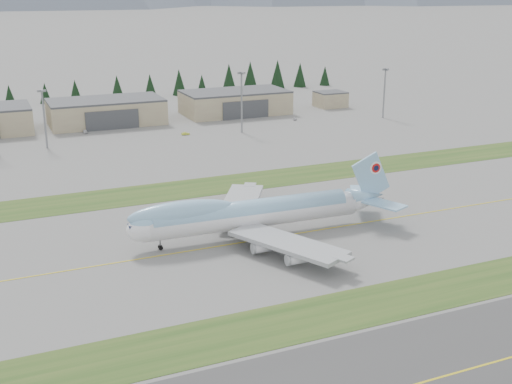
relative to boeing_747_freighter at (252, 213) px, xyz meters
name	(u,v)px	position (x,y,z in m)	size (l,w,h in m)	color
ground	(290,235)	(8.73, -2.67, -5.87)	(7000.00, 7000.00, 0.00)	#61615F
grass_strip_near	(380,303)	(8.73, -40.67, -5.87)	(400.00, 14.00, 0.08)	#27491A
grass_strip_far	(224,184)	(8.73, 42.33, -5.87)	(400.00, 18.00, 0.08)	#27491A
asphalt_taxiway	(467,370)	(8.73, -64.67, -5.87)	(400.00, 32.00, 0.04)	#353535
taxiway_line_main	(290,235)	(8.73, -2.67, -5.87)	(400.00, 0.40, 0.02)	gold
taxiway_line_near	(467,370)	(8.73, -64.67, -5.87)	(400.00, 0.40, 0.02)	gold
boeing_747_freighter	(252,213)	(0.00, 0.00, 0.00)	(67.27, 58.33, 17.80)	white
hangar_center	(106,111)	(-6.27, 147.22, -0.48)	(48.00, 26.60, 10.80)	gray
hangar_right	(235,102)	(53.73, 147.22, -0.48)	(48.00, 26.60, 10.80)	gray
control_shed	(330,99)	(103.73, 145.33, -2.07)	(14.00, 12.00, 7.60)	gray
floodlight_masts	(131,100)	(-3.51, 108.00, 10.18)	(197.00, 11.04, 24.52)	gray
service_vehicle_a	(85,133)	(-17.98, 131.67, -5.87)	(1.56, 3.87, 1.32)	silver
service_vehicle_b	(186,135)	(18.49, 112.30, -5.87)	(1.18, 3.35, 1.10)	#B4C330
service_vehicle_c	(295,120)	(72.78, 122.61, -5.87)	(1.46, 3.60, 1.04)	#AAA9AE
conifer_belt	(119,86)	(12.29, 208.91, 1.42)	(265.53, 15.82, 16.81)	black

